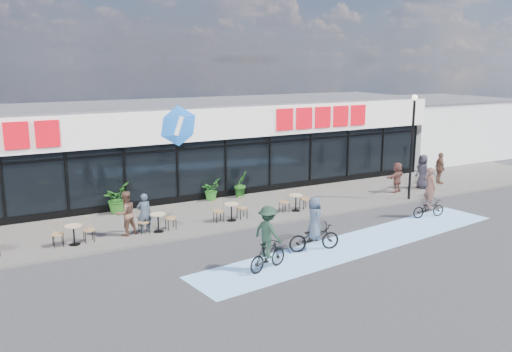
{
  "coord_description": "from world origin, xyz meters",
  "views": [
    {
      "loc": [
        -8.57,
        -16.68,
        6.76
      ],
      "look_at": [
        2.31,
        3.5,
        1.82
      ],
      "focal_mm": 38.0,
      "sensor_mm": 36.0,
      "label": 1
    }
  ],
  "objects_px": {
    "potted_plant_mid": "(241,184)",
    "pedestrian_b": "(440,168)",
    "patron_right": "(126,213)",
    "pedestrian_a": "(423,171)",
    "lamp_post": "(412,138)",
    "cyclist_b": "(429,200)",
    "patron_left": "(144,213)",
    "potted_plant_left": "(116,198)",
    "pedestrian_c": "(397,177)",
    "cyclist_a": "(314,231)",
    "potted_plant_right": "(211,189)"
  },
  "relations": [
    {
      "from": "patron_left",
      "to": "pedestrian_c",
      "type": "relative_size",
      "value": 1.01
    },
    {
      "from": "potted_plant_mid",
      "to": "potted_plant_right",
      "type": "distance_m",
      "value": 1.55
    },
    {
      "from": "potted_plant_left",
      "to": "pedestrian_c",
      "type": "xyz_separation_m",
      "value": [
        13.57,
        -3.01,
        0.12
      ]
    },
    {
      "from": "cyclist_a",
      "to": "pedestrian_a",
      "type": "bearing_deg",
      "value": 25.98
    },
    {
      "from": "potted_plant_right",
      "to": "pedestrian_c",
      "type": "distance_m",
      "value": 9.52
    },
    {
      "from": "lamp_post",
      "to": "pedestrian_a",
      "type": "distance_m",
      "value": 3.35
    },
    {
      "from": "patron_right",
      "to": "pedestrian_a",
      "type": "xyz_separation_m",
      "value": [
        15.84,
        0.35,
        0.03
      ]
    },
    {
      "from": "potted_plant_left",
      "to": "pedestrian_b",
      "type": "distance_m",
      "value": 17.19
    },
    {
      "from": "cyclist_a",
      "to": "pedestrian_c",
      "type": "bearing_deg",
      "value": 30.36
    },
    {
      "from": "lamp_post",
      "to": "pedestrian_b",
      "type": "distance_m",
      "value": 4.71
    },
    {
      "from": "pedestrian_b",
      "to": "potted_plant_mid",
      "type": "bearing_deg",
      "value": 98.41
    },
    {
      "from": "potted_plant_left",
      "to": "patron_right",
      "type": "height_order",
      "value": "patron_right"
    },
    {
      "from": "potted_plant_mid",
      "to": "patron_left",
      "type": "distance_m",
      "value": 6.69
    },
    {
      "from": "pedestrian_b",
      "to": "cyclist_a",
      "type": "height_order",
      "value": "cyclist_a"
    },
    {
      "from": "potted_plant_right",
      "to": "patron_right",
      "type": "relative_size",
      "value": 0.59
    },
    {
      "from": "patron_left",
      "to": "pedestrian_b",
      "type": "distance_m",
      "value": 16.75
    },
    {
      "from": "potted_plant_mid",
      "to": "pedestrian_c",
      "type": "relative_size",
      "value": 0.84
    },
    {
      "from": "lamp_post",
      "to": "cyclist_a",
      "type": "xyz_separation_m",
      "value": [
        -8.06,
        -3.64,
        -2.38
      ]
    },
    {
      "from": "potted_plant_mid",
      "to": "pedestrian_b",
      "type": "relative_size",
      "value": 0.75
    },
    {
      "from": "lamp_post",
      "to": "cyclist_b",
      "type": "height_order",
      "value": "lamp_post"
    },
    {
      "from": "potted_plant_left",
      "to": "patron_right",
      "type": "xyz_separation_m",
      "value": [
        -0.47,
        -3.33,
        0.22
      ]
    },
    {
      "from": "cyclist_a",
      "to": "patron_left",
      "type": "bearing_deg",
      "value": 135.99
    },
    {
      "from": "potted_plant_left",
      "to": "potted_plant_right",
      "type": "relative_size",
      "value": 1.27
    },
    {
      "from": "potted_plant_left",
      "to": "patron_right",
      "type": "distance_m",
      "value": 3.37
    },
    {
      "from": "potted_plant_left",
      "to": "cyclist_a",
      "type": "distance_m",
      "value": 9.47
    },
    {
      "from": "patron_left",
      "to": "cyclist_b",
      "type": "relative_size",
      "value": 0.7
    },
    {
      "from": "patron_right",
      "to": "cyclist_a",
      "type": "xyz_separation_m",
      "value": [
        5.55,
        -4.66,
        -0.24
      ]
    },
    {
      "from": "pedestrian_b",
      "to": "cyclist_b",
      "type": "height_order",
      "value": "cyclist_b"
    },
    {
      "from": "potted_plant_mid",
      "to": "patron_right",
      "type": "relative_size",
      "value": 0.75
    },
    {
      "from": "potted_plant_right",
      "to": "patron_right",
      "type": "height_order",
      "value": "patron_right"
    },
    {
      "from": "potted_plant_mid",
      "to": "patron_right",
      "type": "distance_m",
      "value": 7.33
    },
    {
      "from": "pedestrian_b",
      "to": "patron_left",
      "type": "bearing_deg",
      "value": 113.91
    },
    {
      "from": "pedestrian_c",
      "to": "lamp_post",
      "type": "bearing_deg",
      "value": 54.52
    },
    {
      "from": "pedestrian_c",
      "to": "cyclist_a",
      "type": "xyz_separation_m",
      "value": [
        -8.49,
        -4.97,
        -0.15
      ]
    },
    {
      "from": "potted_plant_mid",
      "to": "cyclist_b",
      "type": "relative_size",
      "value": 0.58
    },
    {
      "from": "lamp_post",
      "to": "patron_left",
      "type": "relative_size",
      "value": 3.22
    },
    {
      "from": "pedestrian_b",
      "to": "pedestrian_c",
      "type": "bearing_deg",
      "value": 117.62
    },
    {
      "from": "cyclist_b",
      "to": "cyclist_a",
      "type": "bearing_deg",
      "value": -170.48
    },
    {
      "from": "lamp_post",
      "to": "potted_plant_mid",
      "type": "relative_size",
      "value": 3.89
    },
    {
      "from": "cyclist_a",
      "to": "pedestrian_b",
      "type": "bearing_deg",
      "value": 24.13
    },
    {
      "from": "potted_plant_right",
      "to": "pedestrian_a",
      "type": "bearing_deg",
      "value": -15.85
    },
    {
      "from": "pedestrian_c",
      "to": "cyclist_b",
      "type": "distance_m",
      "value": 4.19
    },
    {
      "from": "pedestrian_a",
      "to": "cyclist_a",
      "type": "distance_m",
      "value": 11.44
    },
    {
      "from": "potted_plant_right",
      "to": "pedestrian_b",
      "type": "distance_m",
      "value": 12.71
    },
    {
      "from": "patron_right",
      "to": "pedestrian_a",
      "type": "bearing_deg",
      "value": 165.8
    },
    {
      "from": "potted_plant_mid",
      "to": "patron_right",
      "type": "xyz_separation_m",
      "value": [
        -6.58,
        -3.23,
        0.22
      ]
    },
    {
      "from": "pedestrian_b",
      "to": "cyclist_a",
      "type": "bearing_deg",
      "value": 135.76
    },
    {
      "from": "potted_plant_left",
      "to": "pedestrian_b",
      "type": "xyz_separation_m",
      "value": [
        16.99,
        -2.65,
        0.21
      ]
    },
    {
      "from": "patron_left",
      "to": "pedestrian_a",
      "type": "distance_m",
      "value": 15.12
    },
    {
      "from": "patron_right",
      "to": "pedestrian_a",
      "type": "distance_m",
      "value": 15.84
    }
  ]
}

